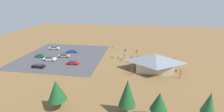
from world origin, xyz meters
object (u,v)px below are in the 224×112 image
object	(u,v)px
bicycle_red_edge_south	(124,58)
car_silver_inner_stall	(54,48)
pine_mideast	(159,102)
bicycle_blue_back_row	(131,57)
pine_far_west	(209,103)
car_white_second_row	(50,59)
bicycle_white_lone_west	(137,56)
trash_bin	(125,50)
pine_center	(127,93)
car_blue_by_curb	(72,51)
bicycle_teal_yard_front	(119,58)
car_red_mid_lot	(73,62)
bicycle_black_front_row	(146,60)
car_green_end_stall	(41,56)
bicycle_orange_trailside	(142,59)
visitor_crossing_yard	(137,51)
lot_sign	(112,48)
bike_pavilion	(155,61)
bicycle_purple_mid_cluster	(121,60)
car_tan_front_row	(64,55)
bicycle_yellow_near_sign	(138,57)
visitor_at_bikes	(124,54)
bicycle_green_edge_north	(112,57)
bicycle_teal_yard_left	(118,56)
bicycle_silver_near_porch	(128,61)
car_black_far_end	(38,66)

from	to	relation	value
bicycle_red_edge_south	car_silver_inner_stall	world-z (taller)	car_silver_inner_stall
pine_mideast	bicycle_blue_back_row	world-z (taller)	pine_mideast
pine_far_west	car_white_second_row	bearing A→B (deg)	-29.73
bicycle_white_lone_west	pine_far_west	bearing A→B (deg)	109.62
trash_bin	pine_center	world-z (taller)	pine_center
pine_far_west	car_blue_by_curb	world-z (taller)	pine_far_west
bicycle_teal_yard_front	bicycle_red_edge_south	bearing A→B (deg)	-159.53
car_red_mid_lot	bicycle_black_front_row	bearing A→B (deg)	-163.45
car_blue_by_curb	bicycle_blue_back_row	bearing A→B (deg)	174.59
trash_bin	car_white_second_row	distance (m)	31.73
pine_far_west	bicycle_red_edge_south	distance (m)	36.81
pine_center	car_green_end_stall	bearing A→B (deg)	-37.92
trash_bin	car_red_mid_lot	bearing A→B (deg)	46.06
bicycle_orange_trailside	visitor_crossing_yard	world-z (taller)	visitor_crossing_yard
lot_sign	pine_mideast	distance (m)	43.46
bicycle_orange_trailside	pine_mideast	bearing A→B (deg)	94.11
bike_pavilion	trash_bin	size ratio (longest dim) A/B	16.13
car_silver_inner_stall	car_red_mid_lot	bearing A→B (deg)	134.62
bicycle_purple_mid_cluster	car_blue_by_curb	xyz separation A→B (m)	(22.14, -6.44, 0.34)
car_silver_inner_stall	pine_mideast	bearing A→B (deg)	136.63
bicycle_blue_back_row	bicycle_red_edge_south	bearing A→B (deg)	32.49
bicycle_teal_yard_front	car_tan_front_row	xyz separation A→B (m)	(21.94, 1.07, 0.34)
pine_mideast	car_blue_by_curb	xyz separation A→B (m)	(32.02, -36.54, -3.74)
bicycle_white_lone_west	bicycle_orange_trailside	world-z (taller)	bicycle_orange_trailside
bicycle_yellow_near_sign	visitor_at_bikes	bearing A→B (deg)	-16.44
car_tan_front_row	car_blue_by_curb	bearing A→B (deg)	-98.98
bicycle_white_lone_west	bicycle_blue_back_row	size ratio (longest dim) A/B	1.05
bicycle_orange_trailside	car_tan_front_row	world-z (taller)	car_tan_front_row
car_white_second_row	visitor_crossing_yard	xyz separation A→B (m)	(-32.51, -14.45, 0.19)
bicycle_teal_yard_front	car_red_mid_lot	distance (m)	17.36
bicycle_orange_trailside	bicycle_green_edge_north	world-z (taller)	bicycle_green_edge_north
bicycle_white_lone_west	pine_center	bearing A→B (deg)	86.89
bicycle_teal_yard_left	car_red_mid_lot	bearing A→B (deg)	33.22
pine_mideast	bicycle_yellow_near_sign	world-z (taller)	pine_mideast
bicycle_orange_trailside	bicycle_red_edge_south	bearing A→B (deg)	-0.82
lot_sign	bicycle_yellow_near_sign	xyz separation A→B (m)	(-11.18, 6.70, -1.05)
pine_center	bicycle_red_edge_south	distance (m)	31.97
bicycle_yellow_near_sign	bicycle_silver_near_porch	distance (m)	5.85
trash_bin	car_tan_front_row	xyz separation A→B (m)	(23.67, 11.57, 0.26)
car_white_second_row	bicycle_teal_yard_front	bearing A→B (deg)	-168.25
pine_center	bicycle_purple_mid_cluster	bearing A→B (deg)	-82.23
bicycle_silver_near_porch	car_white_second_row	bearing A→B (deg)	5.86
pine_far_west	car_white_second_row	xyz separation A→B (m)	(45.35, -25.90, -4.03)
bicycle_blue_back_row	visitor_at_bikes	size ratio (longest dim) A/B	0.90
pine_center	bicycle_white_lone_west	world-z (taller)	pine_center
lot_sign	car_silver_inner_stall	size ratio (longest dim) A/B	0.45
bicycle_red_edge_south	car_blue_by_curb	world-z (taller)	car_blue_by_curb
bicycle_teal_yard_left	car_black_far_end	xyz separation A→B (m)	(25.57, 14.39, 0.37)
bicycle_orange_trailside	bicycle_yellow_near_sign	world-z (taller)	bicycle_orange_trailside
bicycle_orange_trailside	car_black_far_end	bearing A→B (deg)	19.96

